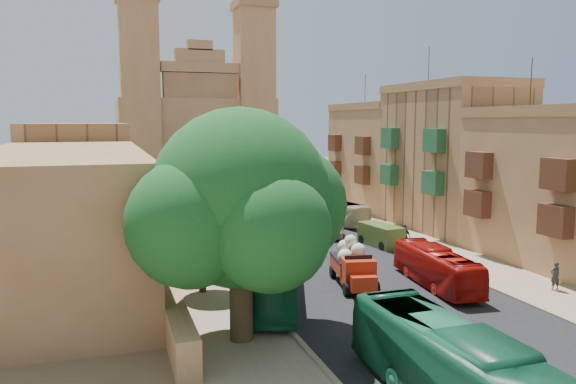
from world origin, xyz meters
TOP-DOWN VIEW (x-y plane):
  - ground at (0.00, 0.00)m, footprint 260.00×260.00m
  - road_surface at (0.00, 30.00)m, footprint 14.00×140.00m
  - sidewalk_east at (9.50, 30.00)m, footprint 5.00×140.00m
  - sidewalk_west at (-9.50, 30.00)m, footprint 5.00×140.00m
  - kerb_east at (7.00, 30.00)m, footprint 0.25×140.00m
  - kerb_west at (-7.00, 30.00)m, footprint 0.25×140.00m
  - townhouse_b at (15.95, 11.00)m, footprint 9.00×14.00m
  - townhouse_c at (15.95, 25.00)m, footprint 9.00×14.00m
  - townhouse_d at (15.95, 39.00)m, footprint 9.00×14.00m
  - west_wall at (-12.50, 20.00)m, footprint 1.00×40.00m
  - west_building_low at (-18.00, 18.00)m, footprint 10.00×28.00m
  - west_building_mid at (-18.00, 44.00)m, footprint 10.00×22.00m
  - church at (-0.00, 78.61)m, footprint 28.00×22.50m
  - ficus_tree at (-9.40, 4.01)m, footprint 10.88×10.01m
  - street_tree_a at (-10.00, 12.00)m, footprint 3.65×3.65m
  - street_tree_b at (-10.00, 24.00)m, footprint 2.85×2.85m
  - street_tree_c at (-10.00, 36.00)m, footprint 3.00×3.00m
  - street_tree_d at (-10.00, 48.00)m, footprint 3.12×3.12m
  - red_truck at (-0.85, 10.28)m, footprint 2.95×5.53m
  - olive_pickup at (6.09, 20.00)m, footprint 2.38×4.47m
  - bus_green_south at (-4.00, -5.13)m, footprint 2.84×11.50m
  - bus_green_north at (-6.50, 8.61)m, footprint 5.51×10.52m
  - bus_red_east at (4.00, 8.60)m, footprint 2.93×8.83m
  - bus_cream_east at (6.50, 30.43)m, footprint 3.90×9.01m
  - car_blue_a at (-1.00, 19.48)m, footprint 3.08×4.51m
  - car_white_a at (-3.94, 27.29)m, footprint 1.39×3.48m
  - car_cream at (3.59, 24.42)m, footprint 3.60×4.77m
  - car_dkblue at (-1.36, 39.42)m, footprint 3.12×4.51m
  - car_white_b at (4.65, 45.61)m, footprint 1.77×3.59m
  - car_blue_b at (-0.97, 54.95)m, footprint 2.29×4.35m
  - pedestrian_a at (10.45, 5.67)m, footprint 0.66×0.45m
  - pedestrian_c at (7.50, 18.64)m, footprint 0.87×1.26m

SIDE VIEW (x-z plane):
  - ground at x=0.00m, z-range 0.00..0.00m
  - road_surface at x=0.00m, z-range 0.00..0.01m
  - sidewalk_east at x=9.50m, z-range 0.00..0.01m
  - sidewalk_west at x=-9.50m, z-range 0.00..0.01m
  - kerb_east at x=7.00m, z-range 0.00..0.12m
  - kerb_west at x=-7.00m, z-range 0.00..0.12m
  - car_white_a at x=-3.94m, z-range 0.00..1.13m
  - car_white_b at x=4.65m, z-range 0.00..1.18m
  - car_cream at x=3.59m, z-range 0.00..1.20m
  - car_dkblue at x=-1.36m, z-range 0.00..1.21m
  - car_blue_b at x=-0.97m, z-range 0.00..1.36m
  - car_blue_a at x=-1.00m, z-range 0.00..1.42m
  - olive_pickup at x=6.09m, z-range -0.02..1.75m
  - pedestrian_a at x=10.45m, z-range 0.00..1.77m
  - west_wall at x=-12.50m, z-range 0.00..1.80m
  - pedestrian_c at x=7.50m, z-range 0.00..1.98m
  - bus_red_east at x=4.00m, z-range 0.00..2.41m
  - bus_cream_east at x=6.50m, z-range 0.00..2.44m
  - red_truck at x=-0.85m, z-range -0.19..2.90m
  - bus_green_north at x=-6.50m, z-range 0.00..2.87m
  - bus_green_south at x=-4.00m, z-range 0.00..3.19m
  - street_tree_b at x=-10.00m, z-range 0.74..5.12m
  - street_tree_c at x=-10.00m, z-range 0.78..5.39m
  - street_tree_d at x=-10.00m, z-range 0.81..5.60m
  - street_tree_a at x=-10.00m, z-range 0.96..6.57m
  - west_building_low at x=-18.00m, z-range 0.00..8.40m
  - west_building_mid at x=-18.00m, z-range 0.00..10.00m
  - townhouse_b at x=15.95m, z-range -1.79..13.11m
  - townhouse_d at x=15.95m, z-range -1.79..14.11m
  - ficus_tree at x=-9.40m, z-range 0.99..11.87m
  - townhouse_c at x=15.95m, z-range -1.79..15.61m
  - church at x=0.00m, z-range -8.63..27.67m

